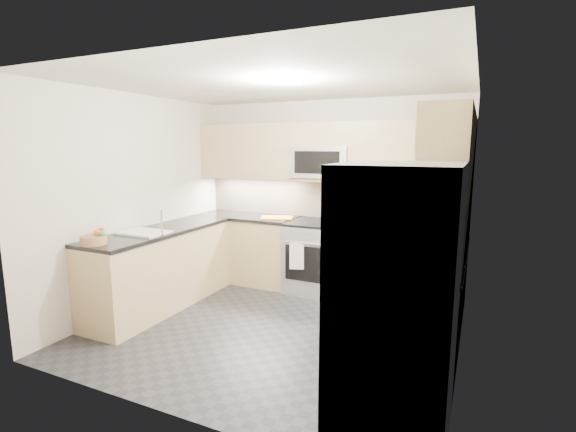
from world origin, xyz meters
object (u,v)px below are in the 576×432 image
(microwave, at_px, (322,162))
(gas_range, at_px, (318,258))
(refrigerator, at_px, (396,306))
(cutting_board, at_px, (277,218))
(utensil_bowl, at_px, (414,222))
(fruit_basket, at_px, (94,240))

(microwave, bearing_deg, gas_range, -90.00)
(refrigerator, bearing_deg, cutting_board, 130.17)
(refrigerator, relative_size, utensil_bowl, 5.97)
(gas_range, relative_size, microwave, 1.20)
(gas_range, height_order, microwave, microwave)
(microwave, distance_m, refrigerator, 3.04)
(refrigerator, distance_m, fruit_basket, 3.02)
(gas_range, bearing_deg, microwave, 90.00)
(cutting_board, bearing_deg, microwave, 11.72)
(cutting_board, bearing_deg, gas_range, -0.10)
(refrigerator, distance_m, utensil_bowl, 2.42)
(refrigerator, bearing_deg, microwave, 119.62)
(microwave, relative_size, refrigerator, 0.42)
(microwave, height_order, refrigerator, microwave)
(microwave, height_order, fruit_basket, microwave)
(microwave, bearing_deg, cutting_board, -168.28)
(utensil_bowl, bearing_deg, cutting_board, 179.15)
(refrigerator, height_order, cutting_board, refrigerator)
(refrigerator, relative_size, fruit_basket, 7.28)
(refrigerator, xyz_separation_m, cutting_board, (-2.05, 2.43, 0.05))
(gas_range, height_order, refrigerator, refrigerator)
(microwave, xyz_separation_m, utensil_bowl, (1.20, -0.15, -0.67))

